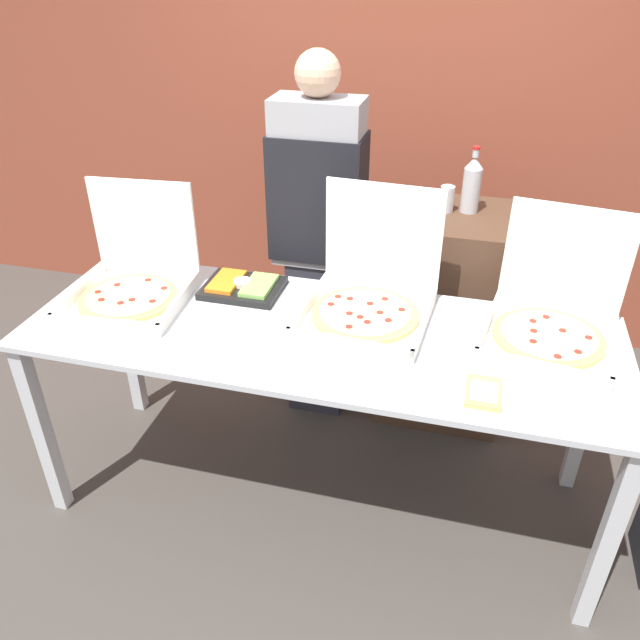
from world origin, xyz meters
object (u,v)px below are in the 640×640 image
(paper_plate_front_left, at_px, (483,394))
(soda_can_silver, at_px, (447,199))
(soda_bottle, at_px, (472,184))
(pizza_box_far_right, at_px, (370,294))
(person_server_vest, at_px, (318,229))
(pizza_box_far_left, at_px, (133,280))
(veggie_tray, at_px, (243,287))
(pizza_box_near_right, at_px, (553,317))

(paper_plate_front_left, height_order, soda_can_silver, soda_can_silver)
(paper_plate_front_left, relative_size, soda_bottle, 0.84)
(pizza_box_far_right, height_order, person_server_vest, person_server_vest)
(pizza_box_far_right, bearing_deg, soda_bottle, 67.77)
(soda_bottle, bearing_deg, pizza_box_far_left, -148.49)
(pizza_box_far_left, height_order, soda_bottle, soda_bottle)
(pizza_box_far_left, distance_m, soda_can_silver, 1.47)
(veggie_tray, relative_size, soda_can_silver, 2.68)
(pizza_box_far_left, xyz_separation_m, soda_can_silver, (1.22, 0.79, 0.19))
(soda_can_silver, xyz_separation_m, person_server_vest, (-0.57, -0.20, -0.13))
(soda_bottle, xyz_separation_m, person_server_vest, (-0.68, -0.22, -0.21))
(veggie_tray, relative_size, person_server_vest, 0.18)
(pizza_box_near_right, relative_size, soda_bottle, 1.79)
(soda_bottle, bearing_deg, paper_plate_front_left, -83.10)
(pizza_box_near_right, xyz_separation_m, paper_plate_front_left, (-0.23, -0.45, -0.07))
(person_server_vest, bearing_deg, pizza_box_near_right, 156.26)
(veggie_tray, xyz_separation_m, person_server_vest, (0.22, 0.43, 0.12))
(soda_can_silver, height_order, person_server_vest, person_server_vest)
(pizza_box_far_right, xyz_separation_m, veggie_tray, (-0.56, 0.04, -0.06))
(veggie_tray, height_order, soda_bottle, soda_bottle)
(pizza_box_near_right, bearing_deg, veggie_tray, -172.55)
(pizza_box_far_right, relative_size, paper_plate_front_left, 2.07)
(veggie_tray, height_order, soda_can_silver, soda_can_silver)
(veggie_tray, bearing_deg, pizza_box_far_left, -159.00)
(soda_bottle, relative_size, person_server_vest, 0.17)
(veggie_tray, bearing_deg, paper_plate_front_left, -24.96)
(soda_can_silver, bearing_deg, paper_plate_front_left, -77.71)
(pizza_box_near_right, height_order, paper_plate_front_left, pizza_box_near_right)
(pizza_box_far_right, height_order, pizza_box_far_left, pizza_box_far_right)
(pizza_box_far_right, bearing_deg, pizza_box_far_left, -169.07)
(pizza_box_far_right, distance_m, person_server_vest, 0.58)
(pizza_box_near_right, bearing_deg, pizza_box_far_left, -166.65)
(person_server_vest, bearing_deg, paper_plate_front_left, 131.78)
(veggie_tray, distance_m, soda_bottle, 1.16)
(pizza_box_far_left, bearing_deg, veggie_tray, 16.26)
(pizza_box_far_left, height_order, person_server_vest, person_server_vest)
(soda_bottle, height_order, soda_can_silver, soda_bottle)
(pizza_box_far_right, bearing_deg, paper_plate_front_left, -39.29)
(pizza_box_far_right, bearing_deg, soda_can_silver, 74.43)
(veggie_tray, xyz_separation_m, soda_bottle, (0.90, 0.65, 0.32))
(veggie_tray, xyz_separation_m, soda_can_silver, (0.80, 0.62, 0.25))
(person_server_vest, bearing_deg, veggie_tray, 62.27)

